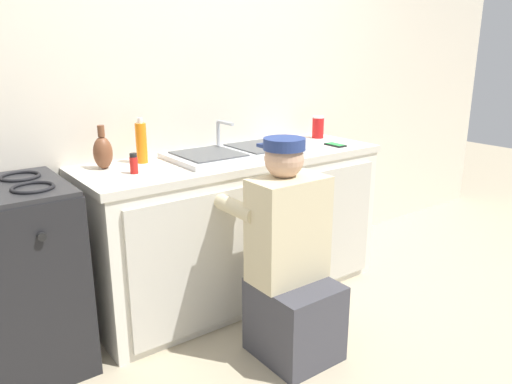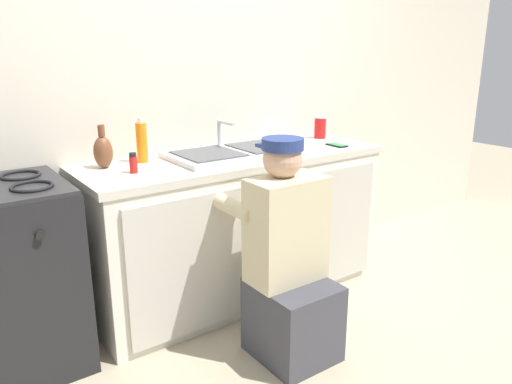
% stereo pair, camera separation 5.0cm
% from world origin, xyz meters
% --- Properties ---
extents(ground_plane, '(12.00, 12.00, 0.00)m').
position_xyz_m(ground_plane, '(0.00, 0.00, 0.00)').
color(ground_plane, tan).
extents(back_wall, '(6.00, 0.10, 2.50)m').
position_xyz_m(back_wall, '(0.00, 0.65, 1.25)').
color(back_wall, beige).
rests_on(back_wall, ground_plane).
extents(counter_cabinet, '(1.82, 0.62, 0.85)m').
position_xyz_m(counter_cabinet, '(0.00, 0.29, 0.43)').
color(counter_cabinet, silver).
rests_on(counter_cabinet, ground_plane).
extents(countertop, '(1.86, 0.62, 0.04)m').
position_xyz_m(countertop, '(0.00, 0.30, 0.87)').
color(countertop, beige).
rests_on(countertop, counter_cabinet).
extents(sink_double_basin, '(0.80, 0.44, 0.19)m').
position_xyz_m(sink_double_basin, '(0.00, 0.30, 0.91)').
color(sink_double_basin, silver).
rests_on(sink_double_basin, countertop).
extents(stove_range, '(0.61, 0.62, 0.93)m').
position_xyz_m(stove_range, '(-1.30, 0.30, 0.46)').
color(stove_range, black).
rests_on(stove_range, ground_plane).
extents(plumber_person, '(0.42, 0.61, 1.10)m').
position_xyz_m(plumber_person, '(-0.15, -0.38, 0.46)').
color(plumber_person, '#3F3F47').
rests_on(plumber_person, ground_plane).
extents(cell_phone, '(0.07, 0.14, 0.01)m').
position_xyz_m(cell_phone, '(0.68, 0.16, 0.90)').
color(cell_phone, black).
rests_on(cell_phone, countertop).
extents(soap_bottle_orange, '(0.06, 0.06, 0.25)m').
position_xyz_m(soap_bottle_orange, '(-0.52, 0.45, 1.01)').
color(soap_bottle_orange, orange).
rests_on(soap_bottle_orange, countertop).
extents(spice_bottle_red, '(0.04, 0.04, 0.10)m').
position_xyz_m(spice_bottle_red, '(-0.66, 0.25, 0.94)').
color(spice_bottle_red, red).
rests_on(spice_bottle_red, countertop).
extents(soda_cup_red, '(0.08, 0.08, 0.15)m').
position_xyz_m(soda_cup_red, '(0.79, 0.44, 0.97)').
color(soda_cup_red, red).
rests_on(soda_cup_red, countertop).
extents(vase_decorative, '(0.10, 0.10, 0.23)m').
position_xyz_m(vase_decorative, '(-0.74, 0.44, 0.98)').
color(vase_decorative, brown).
rests_on(vase_decorative, countertop).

